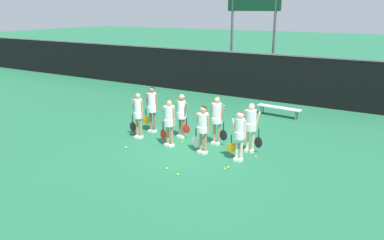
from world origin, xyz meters
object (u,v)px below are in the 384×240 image
(scoreboard, at_px, (253,12))
(player_3, at_px, (239,132))
(tennis_ball_0, at_px, (126,147))
(player_7, at_px, (251,124))
(player_6, at_px, (217,117))
(bench_courtside, at_px, (279,108))
(player_1, at_px, (169,119))
(player_5, at_px, (182,112))
(player_0, at_px, (138,112))
(tennis_ball_5, at_px, (167,168))
(tennis_ball_6, at_px, (228,167))
(tennis_ball_7, at_px, (138,122))
(tennis_ball_9, at_px, (178,174))
(tennis_ball_4, at_px, (245,137))
(player_4, at_px, (152,105))
(tennis_ball_8, at_px, (225,169))
(tennis_ball_1, at_px, (256,157))
(tennis_ball_3, at_px, (182,143))
(tennis_ball_2, at_px, (144,121))
(player_2, at_px, (203,125))

(scoreboard, distance_m, player_3, 11.05)
(tennis_ball_0, bearing_deg, player_7, 26.79)
(scoreboard, xyz_separation_m, player_6, (2.31, -8.83, -3.46))
(bench_courtside, height_order, player_1, player_1)
(player_3, height_order, player_5, player_5)
(player_0, xyz_separation_m, tennis_ball_0, (0.31, -1.13, -0.96))
(tennis_ball_5, relative_size, tennis_ball_6, 0.95)
(tennis_ball_7, distance_m, tennis_ball_9, 5.55)
(player_0, xyz_separation_m, tennis_ball_7, (-1.22, 1.46, -0.96))
(player_3, height_order, tennis_ball_7, player_3)
(scoreboard, height_order, tennis_ball_7, scoreboard)
(player_5, distance_m, tennis_ball_4, 2.59)
(scoreboard, xyz_separation_m, player_4, (-0.50, -8.87, -3.41))
(tennis_ball_7, xyz_separation_m, tennis_ball_8, (5.29, -2.46, -0.00))
(tennis_ball_8, bearing_deg, player_6, 123.31)
(player_3, relative_size, tennis_ball_1, 25.69)
(player_4, distance_m, tennis_ball_3, 2.08)
(tennis_ball_3, bearing_deg, tennis_ball_7, 158.51)
(player_1, xyz_separation_m, tennis_ball_8, (2.58, -0.86, -0.96))
(player_4, height_order, tennis_ball_7, player_4)
(tennis_ball_8, bearing_deg, tennis_ball_6, 74.57)
(tennis_ball_8, bearing_deg, scoreboard, 108.34)
(player_3, height_order, tennis_ball_9, player_3)
(tennis_ball_1, bearing_deg, player_3, -128.71)
(player_7, bearing_deg, tennis_ball_9, -115.43)
(bench_courtside, height_order, player_6, player_6)
(tennis_ball_2, distance_m, tennis_ball_6, 5.83)
(tennis_ball_4, relative_size, tennis_ball_8, 1.10)
(tennis_ball_5, bearing_deg, tennis_ball_4, 76.78)
(player_0, distance_m, tennis_ball_6, 4.31)
(player_6, height_order, tennis_ball_2, player_6)
(tennis_ball_1, bearing_deg, tennis_ball_5, -131.34)
(player_0, bearing_deg, player_6, 15.15)
(player_3, distance_m, player_4, 4.23)
(player_7, height_order, tennis_ball_9, player_7)
(tennis_ball_8, bearing_deg, tennis_ball_2, 152.01)
(tennis_ball_9, bearing_deg, tennis_ball_0, 161.22)
(player_7, distance_m, tennis_ball_9, 3.22)
(tennis_ball_9, bearing_deg, player_0, 145.97)
(tennis_ball_9, bearing_deg, tennis_ball_8, 46.56)
(tennis_ball_2, bearing_deg, player_7, -10.21)
(tennis_ball_4, bearing_deg, player_0, -149.64)
(tennis_ball_1, height_order, tennis_ball_4, tennis_ball_4)
(player_4, height_order, tennis_ball_9, player_4)
(player_5, xyz_separation_m, tennis_ball_2, (-2.47, 0.88, -0.95))
(tennis_ball_7, bearing_deg, tennis_ball_0, -59.46)
(player_6, xyz_separation_m, tennis_ball_8, (1.24, -1.88, -1.00))
(player_3, distance_m, tennis_ball_1, 1.13)
(player_4, bearing_deg, scoreboard, 80.90)
(bench_courtside, height_order, player_2, player_2)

